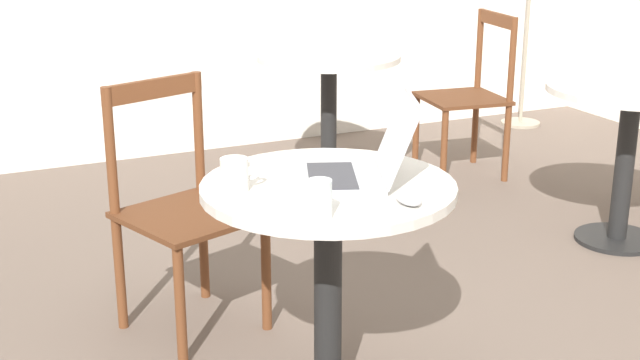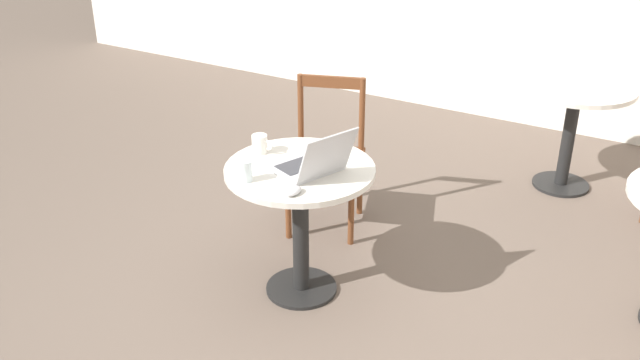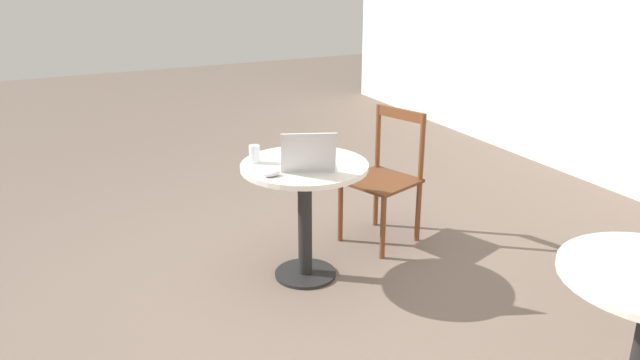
{
  "view_description": "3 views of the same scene",
  "coord_description": "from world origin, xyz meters",
  "px_view_note": "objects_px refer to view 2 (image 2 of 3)",
  "views": [
    {
      "loc": [
        -1.23,
        -1.98,
        1.54
      ],
      "look_at": [
        -0.16,
        0.35,
        0.71
      ],
      "focal_mm": 50.0,
      "sensor_mm": 36.0,
      "label": 1
    },
    {
      "loc": [
        1.49,
        -2.44,
        2.26
      ],
      "look_at": [
        -0.12,
        0.35,
        0.63
      ],
      "focal_mm": 40.0,
      "sensor_mm": 36.0,
      "label": 2
    },
    {
      "loc": [
        2.97,
        -1.17,
        1.89
      ],
      "look_at": [
        -0.14,
        0.33,
        0.63
      ],
      "focal_mm": 35.0,
      "sensor_mm": 36.0,
      "label": 3
    }
  ],
  "objects_px": {
    "chair_near_back": "(327,156)",
    "mouse": "(293,191)",
    "drinking_glass": "(246,171)",
    "laptop": "(313,163)",
    "cafe_table_far": "(573,109)",
    "mug": "(260,144)",
    "cafe_table_near": "(300,197)"
  },
  "relations": [
    {
      "from": "chair_near_back",
      "to": "mouse",
      "type": "xyz_separation_m",
      "value": [
        0.37,
        -0.97,
        0.3
      ]
    },
    {
      "from": "drinking_glass",
      "to": "chair_near_back",
      "type": "bearing_deg",
      "value": 96.03
    },
    {
      "from": "drinking_glass",
      "to": "laptop",
      "type": "bearing_deg",
      "value": 45.23
    },
    {
      "from": "mouse",
      "to": "chair_near_back",
      "type": "bearing_deg",
      "value": 110.79
    },
    {
      "from": "cafe_table_far",
      "to": "laptop",
      "type": "xyz_separation_m",
      "value": [
        -0.84,
        -1.97,
        0.22
      ]
    },
    {
      "from": "cafe_table_far",
      "to": "chair_near_back",
      "type": "xyz_separation_m",
      "value": [
        -1.17,
        -1.24,
        -0.11
      ]
    },
    {
      "from": "chair_near_back",
      "to": "laptop",
      "type": "relative_size",
      "value": 2.12
    },
    {
      "from": "mouse",
      "to": "mug",
      "type": "relative_size",
      "value": 0.84
    },
    {
      "from": "laptop",
      "to": "cafe_table_far",
      "type": "bearing_deg",
      "value": 67.02
    },
    {
      "from": "laptop",
      "to": "mug",
      "type": "distance_m",
      "value": 0.36
    },
    {
      "from": "cafe_table_far",
      "to": "drinking_glass",
      "type": "xyz_separation_m",
      "value": [
        -1.06,
        -2.2,
        0.22
      ]
    },
    {
      "from": "cafe_table_far",
      "to": "mug",
      "type": "xyz_separation_m",
      "value": [
        -1.19,
        -1.9,
        0.22
      ]
    },
    {
      "from": "mug",
      "to": "cafe_table_near",
      "type": "bearing_deg",
      "value": -10.37
    },
    {
      "from": "cafe_table_far",
      "to": "chair_near_back",
      "type": "relative_size",
      "value": 0.83
    },
    {
      "from": "drinking_glass",
      "to": "mouse",
      "type": "bearing_deg",
      "value": -1.72
    },
    {
      "from": "cafe_table_near",
      "to": "mouse",
      "type": "relative_size",
      "value": 7.52
    },
    {
      "from": "cafe_table_near",
      "to": "chair_near_back",
      "type": "distance_m",
      "value": 0.76
    },
    {
      "from": "mug",
      "to": "mouse",
      "type": "bearing_deg",
      "value": -38.36
    },
    {
      "from": "cafe_table_near",
      "to": "mug",
      "type": "distance_m",
      "value": 0.35
    },
    {
      "from": "chair_near_back",
      "to": "cafe_table_near",
      "type": "bearing_deg",
      "value": -70.87
    },
    {
      "from": "cafe_table_near",
      "to": "chair_near_back",
      "type": "bearing_deg",
      "value": 109.13
    },
    {
      "from": "chair_near_back",
      "to": "laptop",
      "type": "distance_m",
      "value": 0.87
    },
    {
      "from": "mouse",
      "to": "mug",
      "type": "xyz_separation_m",
      "value": [
        -0.39,
        0.31,
        0.03
      ]
    },
    {
      "from": "chair_near_back",
      "to": "mouse",
      "type": "distance_m",
      "value": 1.08
    },
    {
      "from": "cafe_table_far",
      "to": "drinking_glass",
      "type": "height_order",
      "value": "drinking_glass"
    },
    {
      "from": "cafe_table_near",
      "to": "drinking_glass",
      "type": "distance_m",
      "value": 0.36
    },
    {
      "from": "laptop",
      "to": "drinking_glass",
      "type": "xyz_separation_m",
      "value": [
        -0.23,
        -0.23,
        0.0
      ]
    },
    {
      "from": "mug",
      "to": "drinking_glass",
      "type": "relative_size",
      "value": 1.13
    },
    {
      "from": "mouse",
      "to": "mug",
      "type": "distance_m",
      "value": 0.5
    },
    {
      "from": "cafe_table_far",
      "to": "mug",
      "type": "bearing_deg",
      "value": -122.01
    },
    {
      "from": "chair_near_back",
      "to": "drinking_glass",
      "type": "distance_m",
      "value": 1.02
    },
    {
      "from": "cafe_table_far",
      "to": "mouse",
      "type": "height_order",
      "value": "mouse"
    }
  ]
}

